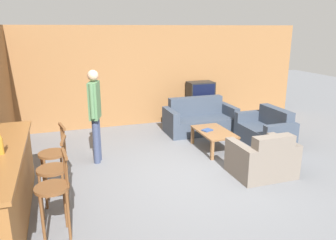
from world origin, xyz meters
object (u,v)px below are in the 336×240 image
coffee_table (214,133)px  person_by_window (95,111)px  bottle (0,143)px  book_on_table (207,130)px  couch_far (199,120)px  bar_chair_near (54,193)px  tv_unit (200,111)px  armchair_near (263,160)px  tv (201,91)px  bar_chair_far (54,158)px  loveseat_right (266,131)px  bar_chair_mid (54,174)px

coffee_table → person_by_window: bearing=176.6°
bottle → book_on_table: (3.67, 1.73, -0.72)m
couch_far → book_on_table: (-0.36, -1.22, 0.14)m
bar_chair_near → tv_unit: (3.83, 4.24, -0.29)m
armchair_near → coffee_table: armchair_near is taller
tv → bar_chair_far: bearing=-141.4°
loveseat_right → bar_chair_near: bearing=-154.9°
bar_chair_far → coffee_table: bar_chair_far is taller
bar_chair_mid → loveseat_right: bar_chair_mid is taller
bar_chair_near → tv: bearing=47.9°
bar_chair_mid → book_on_table: (3.09, 1.63, -0.16)m
book_on_table → bar_chair_far: bearing=-161.9°
bar_chair_mid → couch_far: (3.45, 2.85, -0.30)m
tv_unit → person_by_window: person_by_window is taller
tv_unit → bottle: (-4.42, -3.79, 0.84)m
bar_chair_mid → tv_unit: size_ratio=1.00×
armchair_near → loveseat_right: size_ratio=0.79×
bar_chair_far → tv_unit: size_ratio=1.00×
armchair_near → bar_chair_mid: bearing=-177.8°
loveseat_right → tv_unit: bearing=107.8°
bar_chair_mid → person_by_window: person_by_window is taller
loveseat_right → bottle: (-5.10, -1.66, 0.86)m
armchair_near → tv: tv is taller
armchair_near → person_by_window: 3.20m
bar_chair_mid → tv_unit: 5.33m
armchair_near → coffee_table: 1.45m
bar_chair_far → couch_far: (3.45, 2.24, -0.30)m
bar_chair_far → coffee_table: 3.36m
person_by_window → bar_chair_mid: bearing=-114.4°
bar_chair_mid → loveseat_right: 4.79m
couch_far → tv: size_ratio=2.47×
tv_unit → tv: size_ratio=1.58×
loveseat_right → couch_far: bearing=129.6°
coffee_table → person_by_window: 2.53m
couch_far → loveseat_right: bearing=-50.4°
bar_chair_mid → bar_chair_near: bearing=-90.0°
tv → book_on_table: (-0.75, -2.05, -0.43)m
bar_chair_far → loveseat_right: 4.62m
bar_chair_near → coffee_table: size_ratio=1.02×
couch_far → tv_unit: 0.92m
bar_chair_mid → armchair_near: bar_chair_mid is taller
person_by_window → loveseat_right: bearing=-2.2°
tv → book_on_table: bearing=-110.0°
couch_far → bar_chair_far: bearing=-147.0°
bar_chair_mid → couch_far: bearing=39.6°
bar_chair_mid → person_by_window: (0.78, 1.71, 0.43)m
bar_chair_near → person_by_window: bearing=71.1°
tv → person_by_window: (-3.06, -1.97, 0.16)m
armchair_near → bottle: bottle is taller
bar_chair_near → loveseat_right: 5.00m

